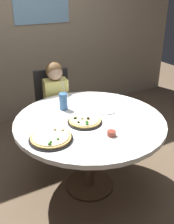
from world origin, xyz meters
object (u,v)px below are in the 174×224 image
Objects in this scene: diner_child at (58,116)px; sauce_bowl at (111,133)px; plate_small at (106,111)px; dining_table at (90,127)px; soda_cup at (63,101)px; pizza_cheese at (85,121)px; pizza_veggie at (51,138)px; chair_wooden at (54,106)px.

diner_child is 15.46× the size of sauce_bowl.
diner_child is 6.01× the size of plate_small.
diner_child is at bearing 90.93° from dining_table.
sauce_bowl is at bearing -79.03° from soda_cup.
pizza_cheese is 0.31m from sauce_bowl.
sauce_bowl is at bearing -88.82° from diner_child.
dining_table is 0.37m from soda_cup.
pizza_cheese is at bearing -159.80° from plate_small.
dining_table is 0.72m from diner_child.
pizza_veggie reaches higher than sauce_bowl.
soda_cup is (0.32, 0.46, 0.06)m from pizza_veggie.
pizza_cheese is at bearing -82.57° from soda_cup.
dining_table is at bearing -89.07° from diner_child.
plate_small is at bearing 19.18° from pizza_veggie.
soda_cup reaches higher than sauce_bowl.
diner_child is 1.07m from sauce_bowl.
dining_table is 0.13m from pizza_cheese.
soda_cup is at bearing -104.63° from diner_child.
pizza_veggie is 1.14× the size of pizza_cheese.
diner_child is 3.53× the size of soda_cup.
pizza_cheese reaches higher than dining_table.
chair_wooden is at bearing 84.82° from pizza_cheese.
soda_cup is 0.65m from sauce_bowl.
dining_table is 4.39× the size of soda_cup.
pizza_cheese is at bearing 18.37° from pizza_veggie.
soda_cup is 0.41m from plate_small.
pizza_veggie is 0.57m from soda_cup.
pizza_cheese reaches higher than sauce_bowl.
pizza_veggie is (-0.43, -0.16, 0.10)m from dining_table.
dining_table is 7.47× the size of plate_small.
soda_cup is (-0.10, -0.39, 0.35)m from diner_child.
plate_small is at bearing -35.69° from soda_cup.
pizza_veggie is 1.13× the size of soda_cup.
pizza_cheese reaches higher than plate_small.
chair_wooden reaches higher than pizza_veggie.
sauce_bowl is (0.08, -0.30, 0.00)m from pizza_cheese.
pizza_veggie is at bearing 158.50° from sauce_bowl.
soda_cup reaches higher than plate_small.
chair_wooden is (0.01, 0.88, -0.14)m from dining_table.
chair_wooden reaches higher than dining_table.
dining_table is 0.35m from sauce_bowl.
diner_child is (-0.01, 0.70, -0.18)m from dining_table.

